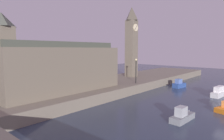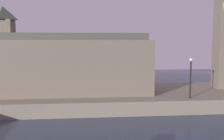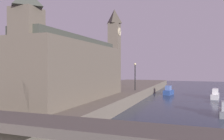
% 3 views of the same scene
% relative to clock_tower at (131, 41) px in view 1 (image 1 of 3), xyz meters
% --- Properties ---
extents(far_embankment, '(70.00, 12.00, 1.50)m').
position_rel_clock_tower_xyz_m(far_embankment, '(-10.43, -1.02, -8.42)').
color(far_embankment, slate).
rests_on(far_embankment, ground).
extents(clock_tower, '(2.22, 2.27, 14.86)m').
position_rel_clock_tower_xyz_m(clock_tower, '(0.00, 0.00, 0.00)').
color(clock_tower, '#6B6051').
rests_on(clock_tower, far_embankment).
extents(parliament_hall, '(17.81, 5.48, 9.97)m').
position_rel_clock_tower_xyz_m(parliament_hall, '(-19.61, -1.87, -4.22)').
color(parliament_hall, '#6B6051').
rests_on(parliament_hall, far_embankment).
extents(streetlamp, '(0.36, 0.36, 4.31)m').
position_rel_clock_tower_xyz_m(streetlamp, '(-6.68, -5.84, -5.01)').
color(streetlamp, black).
rests_on(streetlamp, far_embankment).
extents(boat_ferry_white, '(5.13, 1.64, 1.79)m').
position_rel_clock_tower_xyz_m(boat_ferry_white, '(-0.39, -17.86, -8.57)').
color(boat_ferry_white, silver).
rests_on(boat_ferry_white, ground).
extents(boat_cruiser_grey, '(4.13, 1.40, 1.69)m').
position_rel_clock_tower_xyz_m(boat_cruiser_grey, '(-15.22, -17.83, -8.67)').
color(boat_cruiser_grey, gray).
rests_on(boat_cruiser_grey, ground).
extents(boat_tour_blue, '(3.61, 1.76, 1.73)m').
position_rel_clock_tower_xyz_m(boat_tour_blue, '(2.31, -10.04, -8.57)').
color(boat_tour_blue, '#2D4C93').
rests_on(boat_tour_blue, ground).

